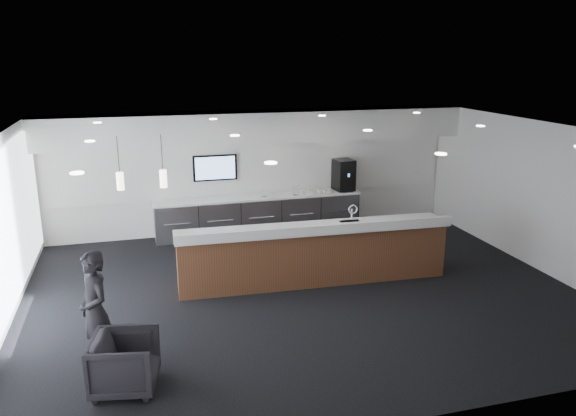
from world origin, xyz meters
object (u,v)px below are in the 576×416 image
object	(u,v)px
coffee_machine	(344,175)
lounge_guest	(95,311)
armchair	(125,363)
service_counter	(314,253)

from	to	relation	value
coffee_machine	lounge_guest	world-z (taller)	coffee_machine
armchair	lounge_guest	distance (m)	0.91
service_counter	lounge_guest	world-z (taller)	lounge_guest
coffee_machine	lounge_guest	distance (m)	7.86
service_counter	coffee_machine	bearing A→B (deg)	62.76
service_counter	armchair	xyz separation A→B (m)	(-3.51, -2.80, -0.19)
coffee_machine	armchair	size ratio (longest dim) A/B	0.93
service_counter	armchair	size ratio (longest dim) A/B	6.29
service_counter	armchair	world-z (taller)	service_counter
service_counter	coffee_machine	xyz separation A→B (m)	(1.85, 3.24, 0.76)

